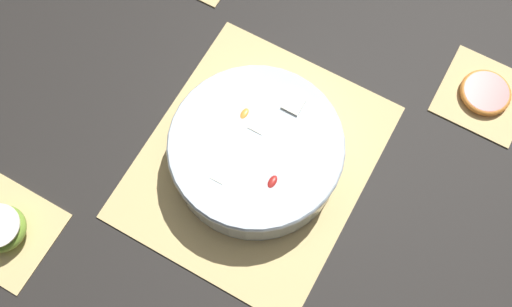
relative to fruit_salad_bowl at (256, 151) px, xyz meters
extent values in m
plane|color=black|center=(0.00, 0.00, -0.05)|extent=(6.00, 6.00, 0.00)
cube|color=#D6B775|center=(0.00, 0.00, -0.05)|extent=(0.41, 0.34, 0.01)
cube|color=brown|center=(-0.14, 0.00, -0.04)|extent=(0.01, 0.34, 0.00)
cube|color=brown|center=(-0.07, 0.00, -0.04)|extent=(0.01, 0.34, 0.00)
cube|color=brown|center=(0.00, 0.00, -0.04)|extent=(0.01, 0.34, 0.00)
cube|color=brown|center=(0.07, 0.00, -0.04)|extent=(0.01, 0.34, 0.00)
cube|color=brown|center=(0.14, 0.00, -0.04)|extent=(0.01, 0.34, 0.00)
cube|color=#D6B775|center=(0.29, -0.28, -0.05)|extent=(0.14, 0.14, 0.01)
cube|color=brown|center=(0.25, -0.28, -0.04)|extent=(0.00, 0.14, 0.00)
cube|color=brown|center=(0.28, -0.28, -0.04)|extent=(0.00, 0.14, 0.00)
cube|color=brown|center=(0.30, -0.28, -0.04)|extent=(0.00, 0.14, 0.00)
cube|color=#D6B775|center=(-0.29, 0.28, -0.05)|extent=(0.14, 0.14, 0.01)
cube|color=brown|center=(-0.31, 0.28, -0.04)|extent=(0.00, 0.14, 0.00)
cube|color=brown|center=(-0.27, 0.28, -0.04)|extent=(0.00, 0.14, 0.00)
cylinder|color=silver|center=(0.00, 0.00, -0.01)|extent=(0.26, 0.26, 0.07)
torus|color=silver|center=(0.00, 0.00, 0.02)|extent=(0.27, 0.27, 0.01)
cylinder|color=beige|center=(0.04, 0.03, 0.00)|extent=(0.03, 0.03, 0.01)
cylinder|color=beige|center=(-0.05, -0.06, 0.00)|extent=(0.03, 0.03, 0.01)
cylinder|color=beige|center=(-0.03, -0.03, -0.02)|extent=(0.03, 0.03, 0.01)
cylinder|color=beige|center=(-0.05, 0.08, -0.01)|extent=(0.03, 0.03, 0.01)
cylinder|color=beige|center=(-0.07, -0.01, -0.01)|extent=(0.03, 0.03, 0.01)
cylinder|color=beige|center=(0.00, 0.05, 0.00)|extent=(0.03, 0.03, 0.01)
cylinder|color=beige|center=(0.08, -0.05, 0.00)|extent=(0.03, 0.03, 0.01)
cylinder|color=beige|center=(0.02, -0.05, -0.02)|extent=(0.03, 0.03, 0.01)
cylinder|color=beige|center=(-0.06, 0.04, 0.00)|extent=(0.03, 0.03, 0.01)
cylinder|color=beige|center=(-0.09, 0.06, -0.02)|extent=(0.03, 0.03, 0.01)
cylinder|color=beige|center=(0.08, 0.00, 0.02)|extent=(0.03, 0.03, 0.01)
cube|color=white|center=(0.03, 0.10, 0.01)|extent=(0.03, 0.03, 0.03)
cube|color=white|center=(-0.02, 0.08, -0.01)|extent=(0.03, 0.03, 0.03)
cube|color=white|center=(0.07, -0.02, 0.02)|extent=(0.02, 0.02, 0.02)
cube|color=white|center=(-0.03, -0.01, 0.02)|extent=(0.02, 0.02, 0.02)
cube|color=white|center=(0.08, 0.05, -0.01)|extent=(0.02, 0.02, 0.02)
cube|color=white|center=(0.05, 0.06, -0.01)|extent=(0.03, 0.03, 0.03)
cube|color=white|center=(0.02, 0.00, -0.01)|extent=(0.03, 0.03, 0.03)
cube|color=white|center=(0.06, -0.01, -0.01)|extent=(0.02, 0.02, 0.02)
cube|color=white|center=(0.04, -0.06, 0.02)|extent=(0.02, 0.02, 0.02)
cube|color=white|center=(-0.08, 0.02, 0.02)|extent=(0.03, 0.03, 0.03)
ellipsoid|color=#F9A338|center=(-0.05, 0.04, -0.02)|extent=(0.04, 0.02, 0.02)
ellipsoid|color=#F9A338|center=(-0.02, 0.00, -0.01)|extent=(0.03, 0.01, 0.01)
ellipsoid|color=#F9A338|center=(-0.03, -0.04, 0.03)|extent=(0.03, 0.02, 0.01)
ellipsoid|color=#B2231E|center=(0.04, 0.05, 0.03)|extent=(0.03, 0.02, 0.01)
ellipsoid|color=#B2231E|center=(0.10, 0.03, 0.01)|extent=(0.03, 0.02, 0.01)
ellipsoid|color=#7FAD38|center=(0.29, -0.28, -0.02)|extent=(0.07, 0.07, 0.04)
cylinder|color=#B2231E|center=(-0.29, 0.28, -0.04)|extent=(0.08, 0.08, 0.01)
torus|color=orange|center=(-0.29, 0.28, -0.04)|extent=(0.09, 0.09, 0.01)
camera|label=1|loc=(0.29, 0.16, 0.86)|focal=42.00mm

